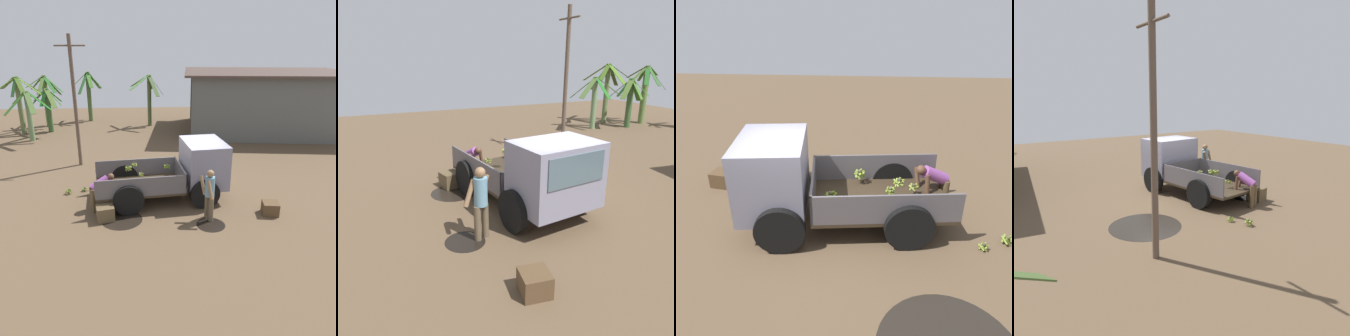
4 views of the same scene
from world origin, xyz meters
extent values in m
plane|color=brown|center=(0.00, 0.00, 0.00)|extent=(36.00, 36.00, 0.00)
cylinder|color=black|center=(-2.29, -1.97, 0.00)|extent=(1.28, 1.28, 0.01)
cylinder|color=black|center=(0.43, -2.46, 0.00)|extent=(0.88, 0.88, 0.01)
cylinder|color=black|center=(-2.70, 2.61, 0.00)|extent=(2.11, 2.11, 0.01)
cube|color=#372B1D|center=(-1.75, -0.57, 0.54)|extent=(3.18, 2.26, 0.08)
cube|color=#5A555A|center=(-1.86, 0.36, 0.89)|extent=(2.96, 0.40, 0.63)
cube|color=#5A555A|center=(-1.64, -1.50, 0.89)|extent=(2.96, 0.40, 0.63)
cube|color=#5A555A|center=(-0.30, -0.40, 0.89)|extent=(0.28, 1.92, 0.63)
cube|color=gray|center=(0.53, -0.30, 1.26)|extent=(1.58, 2.04, 1.53)
cube|color=#4C606B|center=(1.22, -0.22, 1.57)|extent=(0.21, 1.50, 0.67)
cylinder|color=black|center=(0.21, 0.67, 0.50)|extent=(1.02, 0.34, 1.00)
cylinder|color=black|center=(0.44, -1.31, 0.50)|extent=(1.02, 0.34, 1.00)
cylinder|color=black|center=(-2.31, 0.37, 0.50)|extent=(1.02, 0.34, 1.00)
cylinder|color=black|center=(-2.08, -1.61, 0.50)|extent=(1.02, 0.34, 1.00)
sphere|color=brown|center=(-1.92, 0.02, 1.16)|extent=(0.07, 0.07, 0.07)
cylinder|color=olive|center=(-1.89, 0.05, 1.11)|extent=(0.11, 0.12, 0.13)
cylinder|color=olive|center=(-1.91, 0.08, 1.12)|extent=(0.15, 0.06, 0.11)
cylinder|color=olive|center=(-1.96, 0.06, 1.11)|extent=(0.12, 0.12, 0.12)
cylinder|color=olive|center=(-1.98, 0.04, 1.11)|extent=(0.07, 0.14, 0.12)
cylinder|color=olive|center=(-1.96, -0.01, 1.10)|extent=(0.10, 0.11, 0.14)
cylinder|color=olive|center=(-1.93, -0.04, 1.13)|extent=(0.16, 0.06, 0.09)
cylinder|color=olive|center=(-1.89, -0.03, 1.12)|extent=(0.15, 0.10, 0.10)
cylinder|color=olive|center=(-1.86, 0.00, 1.13)|extent=(0.08, 0.15, 0.09)
sphere|color=#4B4431|center=(-2.12, -0.33, 1.18)|extent=(0.08, 0.08, 0.08)
cylinder|color=olive|center=(-2.09, -0.40, 1.12)|extent=(0.18, 0.13, 0.14)
cylinder|color=olive|center=(-2.07, -0.35, 1.11)|extent=(0.08, 0.16, 0.17)
cylinder|color=#84A041|center=(-2.06, -0.29, 1.12)|extent=(0.13, 0.18, 0.14)
cylinder|color=#91AB40|center=(-2.11, -0.26, 1.14)|extent=(0.20, 0.07, 0.11)
cylinder|color=olive|center=(-2.17, -0.28, 1.11)|extent=(0.15, 0.14, 0.16)
cylinder|color=olive|center=(-2.18, -0.34, 1.11)|extent=(0.06, 0.17, 0.17)
cylinder|color=olive|center=(-2.16, -0.39, 1.12)|extent=(0.18, 0.13, 0.15)
sphere|color=brown|center=(-1.28, -1.22, 0.90)|extent=(0.09, 0.09, 0.09)
cylinder|color=#8DAE2D|center=(-1.34, -1.17, 0.83)|extent=(0.17, 0.20, 0.16)
cylinder|color=#889F45|center=(-1.35, -1.23, 0.82)|extent=(0.09, 0.20, 0.18)
cylinder|color=olive|center=(-1.31, -1.29, 0.82)|extent=(0.20, 0.13, 0.18)
cylinder|color=#8EA42C|center=(-1.23, -1.30, 0.85)|extent=(0.21, 0.15, 0.14)
cylinder|color=#84A03B|center=(-1.20, -1.23, 0.83)|extent=(0.07, 0.20, 0.18)
cylinder|color=olive|center=(-1.23, -1.17, 0.82)|extent=(0.17, 0.17, 0.19)
cylinder|color=olive|center=(-1.29, -1.15, 0.82)|extent=(0.20, 0.08, 0.18)
sphere|color=brown|center=(-0.74, 0.09, 1.05)|extent=(0.08, 0.08, 0.08)
cylinder|color=#8AA332|center=(-0.69, 0.07, 0.97)|extent=(0.10, 0.15, 0.17)
cylinder|color=olive|center=(-0.68, 0.11, 0.98)|extent=(0.09, 0.17, 0.16)
cylinder|color=olive|center=(-0.71, 0.16, 1.00)|extent=(0.19, 0.10, 0.12)
cylinder|color=olive|center=(-0.78, 0.14, 1.00)|extent=(0.17, 0.15, 0.12)
cylinder|color=#91AB32|center=(-0.81, 0.09, 1.00)|extent=(0.04, 0.18, 0.12)
cylinder|color=#60751B|center=(-0.78, 0.03, 1.00)|extent=(0.17, 0.15, 0.12)
cylinder|color=olive|center=(-0.72, 0.02, 1.00)|extent=(0.19, 0.07, 0.13)
sphere|color=brown|center=(-1.68, -0.09, 0.83)|extent=(0.06, 0.06, 0.06)
cylinder|color=olive|center=(-1.65, -0.12, 0.77)|extent=(0.12, 0.12, 0.13)
cylinder|color=olive|center=(-1.63, -0.06, 0.79)|extent=(0.10, 0.15, 0.10)
cylinder|color=#96B229|center=(-1.69, -0.05, 0.76)|extent=(0.12, 0.05, 0.14)
cylinder|color=#8CA337|center=(-1.74, -0.08, 0.78)|extent=(0.05, 0.15, 0.10)
cylinder|color=olive|center=(-1.70, -0.14, 0.78)|extent=(0.14, 0.08, 0.12)
sphere|color=#4B4330|center=(-2.50, -0.76, 0.83)|extent=(0.07, 0.07, 0.07)
cylinder|color=olive|center=(-2.55, -0.70, 0.79)|extent=(0.17, 0.14, 0.10)
cylinder|color=olive|center=(-2.56, -0.77, 0.77)|extent=(0.07, 0.17, 0.14)
cylinder|color=olive|center=(-2.51, -0.83, 0.79)|extent=(0.18, 0.05, 0.12)
cylinder|color=olive|center=(-2.44, -0.78, 0.78)|extent=(0.09, 0.17, 0.14)
cylinder|color=#97A549|center=(-2.46, -0.70, 0.79)|extent=(0.16, 0.14, 0.11)
cylinder|color=brown|center=(-4.49, 3.30, 2.80)|extent=(0.16, 0.16, 5.59)
cylinder|color=brown|center=(-4.49, 3.30, 5.14)|extent=(1.26, 0.07, 0.07)
cylinder|color=brown|center=(0.48, -2.18, 0.40)|extent=(0.20, 0.20, 0.80)
cylinder|color=brown|center=(0.39, -1.97, 0.40)|extent=(0.20, 0.20, 0.80)
cylinder|color=#6694AD|center=(0.43, -2.07, 1.11)|extent=(0.39, 0.39, 0.63)
sphere|color=#8C6746|center=(0.43, -2.07, 1.53)|extent=(0.23, 0.23, 0.23)
cylinder|color=#8C6746|center=(0.40, -2.30, 1.10)|extent=(0.23, 0.35, 0.58)
cylinder|color=#8C6746|center=(0.24, -1.94, 1.10)|extent=(0.23, 0.35, 0.58)
cylinder|color=brown|center=(-3.31, -1.12, 0.39)|extent=(0.19, 0.19, 0.77)
cylinder|color=brown|center=(-3.24, -1.32, 0.39)|extent=(0.19, 0.19, 0.77)
cylinder|color=#9B4FA1|center=(-3.02, -1.13, 0.91)|extent=(0.73, 0.49, 0.53)
sphere|color=brown|center=(-2.67, -1.01, 1.09)|extent=(0.22, 0.22, 0.22)
cylinder|color=brown|center=(-2.82, -0.86, 0.74)|extent=(0.16, 0.21, 0.58)
cylinder|color=brown|center=(-2.64, -1.21, 0.76)|extent=(0.20, 0.32, 0.57)
sphere|color=brown|center=(-4.37, 0.11, 0.17)|extent=(0.08, 0.08, 0.08)
cylinder|color=olive|center=(-4.30, 0.07, 0.12)|extent=(0.14, 0.18, 0.14)
cylinder|color=olive|center=(-4.29, 0.14, 0.12)|extent=(0.11, 0.19, 0.12)
cylinder|color=olive|center=(-4.37, 0.16, 0.09)|extent=(0.15, 0.05, 0.18)
cylinder|color=olive|center=(-4.43, 0.14, 0.12)|extent=(0.13, 0.19, 0.13)
cylinder|color=#8FAA2E|center=(-4.42, 0.09, 0.10)|extent=(0.09, 0.17, 0.17)
cylinder|color=#5D781F|center=(-4.38, 0.04, 0.11)|extent=(0.18, 0.07, 0.15)
sphere|color=#47402E|center=(-3.83, 0.32, 0.13)|extent=(0.06, 0.06, 0.06)
cylinder|color=olive|center=(-3.88, 0.30, 0.07)|extent=(0.10, 0.14, 0.14)
cylinder|color=olive|center=(-3.83, 0.26, 0.08)|extent=(0.16, 0.04, 0.11)
cylinder|color=olive|center=(-3.79, 0.29, 0.07)|extent=(0.12, 0.13, 0.14)
cylinder|color=olive|center=(-3.78, 0.36, 0.09)|extent=(0.11, 0.16, 0.10)
cylinder|color=#8CA939|center=(-3.84, 0.38, 0.07)|extent=(0.15, 0.04, 0.14)
cylinder|color=olive|center=(-3.88, 0.35, 0.08)|extent=(0.11, 0.15, 0.12)
cube|color=brown|center=(-2.81, -1.89, 0.23)|extent=(0.65, 0.65, 0.46)
cube|color=brown|center=(2.48, -1.89, 0.20)|extent=(0.57, 0.57, 0.41)
camera|label=1|loc=(-1.47, -11.10, 5.14)|focal=35.00mm
camera|label=2|loc=(6.44, -4.22, 3.79)|focal=35.00mm
camera|label=3|loc=(-1.44, 5.71, 4.40)|focal=35.00mm
camera|label=4|loc=(-10.61, 6.80, 3.67)|focal=35.00mm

